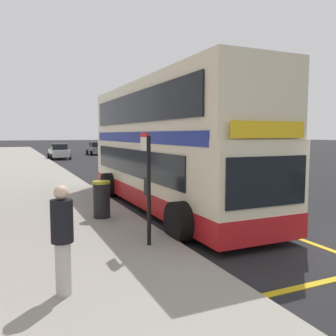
{
  "coord_description": "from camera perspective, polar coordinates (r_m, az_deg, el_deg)",
  "views": [
    {
      "loc": [
        -7.48,
        -5.23,
        2.62
      ],
      "look_at": [
        -2.73,
        5.39,
        1.5
      ],
      "focal_mm": 37.53,
      "sensor_mm": 36.0,
      "label": 1
    }
  ],
  "objects": [
    {
      "name": "parked_car_maroon_far",
      "position": [
        33.08,
        -1.83,
        2.33
      ],
      "size": [
        2.09,
        4.2,
        1.62
      ],
      "rotation": [
        0.0,
        0.0,
        -0.04
      ],
      "color": "maroon",
      "rests_on": "ground"
    },
    {
      "name": "bus_bay_markings",
      "position": [
        12.5,
        0.21,
        -6.57
      ],
      "size": [
        3.11,
        13.74,
        0.01
      ],
      "color": "gold",
      "rests_on": "ground"
    },
    {
      "name": "parked_car_silver_across",
      "position": [
        39.03,
        -17.29,
        2.57
      ],
      "size": [
        2.09,
        4.2,
        1.62
      ],
      "rotation": [
        0.0,
        0.0,
        -0.03
      ],
      "color": "#B2B5BA",
      "rests_on": "ground"
    },
    {
      "name": "parked_car_grey_behind",
      "position": [
        46.2,
        -11.56,
        3.12
      ],
      "size": [
        2.09,
        4.2,
        1.62
      ],
      "rotation": [
        0.0,
        0.0,
        -0.04
      ],
      "color": "slate",
      "rests_on": "ground"
    },
    {
      "name": "bus_stop_sign",
      "position": [
        7.85,
        -3.35,
        -1.65
      ],
      "size": [
        0.09,
        0.51,
        2.52
      ],
      "color": "black",
      "rests_on": "pavement_near"
    },
    {
      "name": "pavement_near",
      "position": [
        37.32,
        -23.32,
        1.12
      ],
      "size": [
        6.0,
        76.0,
        0.14
      ],
      "primitive_type": "cube",
      "color": "gray",
      "rests_on": "ground"
    },
    {
      "name": "pedestrian_waiting_near_sign",
      "position": [
        5.7,
        -16.79,
        -10.49
      ],
      "size": [
        0.34,
        0.34,
        1.71
      ],
      "color": "#B7B2AD",
      "rests_on": "pavement_near"
    },
    {
      "name": "double_decker_bus",
      "position": [
        12.45,
        -0.29,
        2.94
      ],
      "size": [
        3.16,
        10.85,
        4.4
      ],
      "color": "beige",
      "rests_on": "ground"
    },
    {
      "name": "ground_plane",
      "position": [
        38.07,
        -12.72,
        1.41
      ],
      "size": [
        260.0,
        260.0,
        0.0
      ],
      "primitive_type": "plane",
      "color": "black"
    },
    {
      "name": "litter_bin",
      "position": [
        10.66,
        -10.73,
        -5.0
      ],
      "size": [
        0.52,
        0.52,
        1.1
      ],
      "color": "black",
      "rests_on": "pavement_near"
    }
  ]
}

